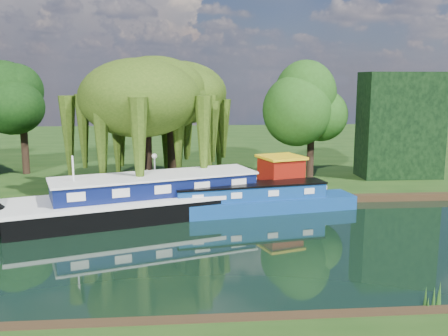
{
  "coord_description": "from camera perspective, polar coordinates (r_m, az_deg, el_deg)",
  "views": [
    {
      "loc": [
        2.42,
        -22.83,
        7.85
      ],
      "look_at": [
        4.78,
        5.65,
        2.8
      ],
      "focal_mm": 40.0,
      "sensor_mm": 36.0,
      "label": 1
    }
  ],
  "objects": [
    {
      "name": "ground",
      "position": [
        24.26,
        -10.34,
        -9.03
      ],
      "size": [
        120.0,
        120.0,
        0.0
      ],
      "primitive_type": "plane",
      "color": "black"
    },
    {
      "name": "far_bank",
      "position": [
        57.39,
        -7.12,
        2.31
      ],
      "size": [
        120.0,
        52.0,
        0.45
      ],
      "primitive_type": "cube",
      "color": "black",
      "rests_on": "ground"
    },
    {
      "name": "dutch_barge",
      "position": [
        29.83,
        -5.55,
        -3.33
      ],
      "size": [
        19.23,
        9.92,
        3.98
      ],
      "rotation": [
        0.0,
        0.0,
        0.32
      ],
      "color": "black",
      "rests_on": "ground"
    },
    {
      "name": "narrowboat",
      "position": [
        30.01,
        3.08,
        -3.83
      ],
      "size": [
        13.16,
        4.43,
        1.89
      ],
      "rotation": [
        0.0,
        0.0,
        0.18
      ],
      "color": "navy",
      "rests_on": "ground"
    },
    {
      "name": "red_dinghy",
      "position": [
        30.4,
        -21.6,
        -5.67
      ],
      "size": [
        2.91,
        2.1,
        0.6
      ],
      "primitive_type": "imported",
      "rotation": [
        0.0,
        0.0,
        1.55
      ],
      "color": "maroon",
      "rests_on": "ground"
    },
    {
      "name": "willow_left",
      "position": [
        33.5,
        -8.99,
        7.76
      ],
      "size": [
        7.06,
        7.06,
        8.46
      ],
      "color": "black",
      "rests_on": "far_bank"
    },
    {
      "name": "willow_right",
      "position": [
        36.63,
        -6.04,
        7.44
      ],
      "size": [
        6.51,
        6.51,
        7.93
      ],
      "color": "black",
      "rests_on": "far_bank"
    },
    {
      "name": "tree_far_mid",
      "position": [
        42.45,
        -22.11,
        6.86
      ],
      "size": [
        4.96,
        4.96,
        8.11
      ],
      "color": "black",
      "rests_on": "far_bank"
    },
    {
      "name": "tree_far_right",
      "position": [
        38.24,
        10.0,
        6.62
      ],
      "size": [
        4.64,
        4.64,
        7.59
      ],
      "color": "black",
      "rests_on": "far_bank"
    },
    {
      "name": "conifer_hedge",
      "position": [
        40.53,
        19.49,
        4.64
      ],
      "size": [
        6.0,
        3.0,
        8.0
      ],
      "primitive_type": "cube",
      "color": "black",
      "rests_on": "far_bank"
    },
    {
      "name": "lamppost",
      "position": [
        33.82,
        -7.94,
        0.69
      ],
      "size": [
        0.36,
        0.36,
        2.56
      ],
      "color": "silver",
      "rests_on": "far_bank"
    },
    {
      "name": "mooring_posts",
      "position": [
        32.11,
        -9.86,
        -2.54
      ],
      "size": [
        19.16,
        0.16,
        1.0
      ],
      "color": "silver",
      "rests_on": "far_bank"
    },
    {
      "name": "reeds_near",
      "position": [
        17.48,
        10.83,
        -14.84
      ],
      "size": [
        33.7,
        1.5,
        1.1
      ],
      "color": "#1B4211",
      "rests_on": "ground"
    }
  ]
}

